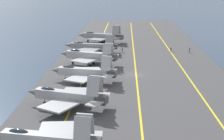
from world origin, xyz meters
TOP-DOWN VIEW (x-y plane):
  - ground_plane at (0.00, 0.00)m, footprint 2000.00×2000.00m
  - carrier_deck at (0.00, 0.00)m, footprint 220.88×44.10m
  - deck_stripe_foul_line at (0.00, -12.13)m, footprint 198.76×4.23m
  - deck_stripe_centerline at (0.00, 0.00)m, footprint 198.79×0.36m
  - deck_stripe_edge_line at (0.00, 12.13)m, footprint 198.79×1.48m
  - parked_jet_nearest at (-39.48, 12.67)m, footprint 14.32×15.26m
  - parked_jet_second at (-22.36, 12.80)m, footprint 13.35×15.63m
  - parked_jet_third at (-6.46, 11.66)m, footprint 12.96×15.21m
  - parked_jet_fourth at (8.51, 12.31)m, footprint 12.46×16.15m
  - parked_jet_fifth at (24.21, 13.00)m, footprint 13.03×16.97m
  - parked_jet_sixth at (42.09, 11.42)m, footprint 12.98×17.21m
  - crew_red_vest at (26.70, -11.67)m, footprint 0.36×0.44m
  - crew_blue_vest at (25.52, -17.25)m, footprint 0.41×0.31m
  - crew_green_vest at (25.15, 3.60)m, footprint 0.30×0.40m

SIDE VIEW (x-z plane):
  - ground_plane at x=0.00m, z-range 0.00..0.00m
  - carrier_deck at x=0.00m, z-range 0.00..0.40m
  - deck_stripe_foul_line at x=0.00m, z-range 0.40..0.41m
  - deck_stripe_centerline at x=0.00m, z-range 0.40..0.41m
  - deck_stripe_edge_line at x=0.00m, z-range 0.40..0.41m
  - crew_red_vest at x=26.70m, z-range 0.48..2.17m
  - crew_green_vest at x=25.15m, z-range 0.48..2.21m
  - crew_blue_vest at x=25.52m, z-range 0.49..2.27m
  - parked_jet_fifth at x=24.21m, z-range -0.24..5.41m
  - parked_jet_second at x=-22.36m, z-range -0.51..5.78m
  - parked_jet_nearest at x=-39.48m, z-range -0.40..5.69m
  - parked_jet_third at x=-6.46m, z-range -0.37..5.73m
  - parked_jet_sixth at x=42.09m, z-range -0.41..5.92m
  - parked_jet_fourth at x=8.51m, z-range -0.03..6.20m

